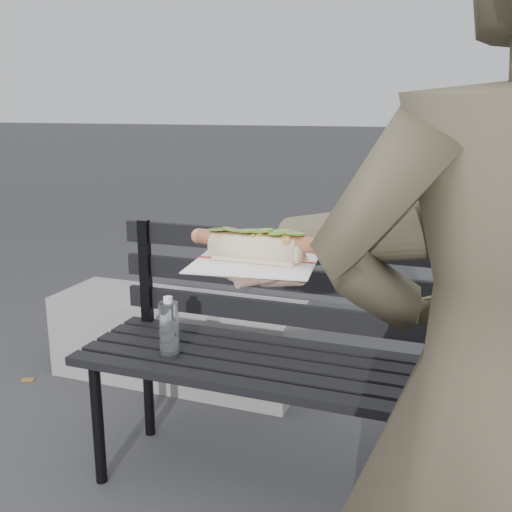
{
  "coord_description": "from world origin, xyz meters",
  "views": [
    {
      "loc": [
        0.45,
        -0.77,
        1.29
      ],
      "look_at": [
        0.14,
        0.09,
        1.06
      ],
      "focal_mm": 42.0,
      "sensor_mm": 36.0,
      "label": 1
    }
  ],
  "objects": [
    {
      "name": "park_bench",
      "position": [
        -0.05,
        1.03,
        0.52
      ],
      "size": [
        1.5,
        0.44,
        0.88
      ],
      "color": "black",
      "rests_on": "ground"
    },
    {
      "name": "held_hotdog",
      "position": [
        0.32,
        0.15,
        1.09
      ],
      "size": [
        0.62,
        0.3,
        0.2
      ],
      "color": "#4A4431"
    },
    {
      "name": "person",
      "position": [
        0.51,
        0.17,
        0.83
      ],
      "size": [
        0.71,
        0.6,
        1.65
      ],
      "primitive_type": "imported",
      "rotation": [
        0.0,
        0.0,
        3.54
      ],
      "color": "#4A4431",
      "rests_on": "ground"
    },
    {
      "name": "concrete_block",
      "position": [
        -0.84,
        1.64,
        0.2
      ],
      "size": [
        1.2,
        0.4,
        0.4
      ],
      "primitive_type": "cube",
      "color": "slate",
      "rests_on": "ground"
    }
  ]
}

